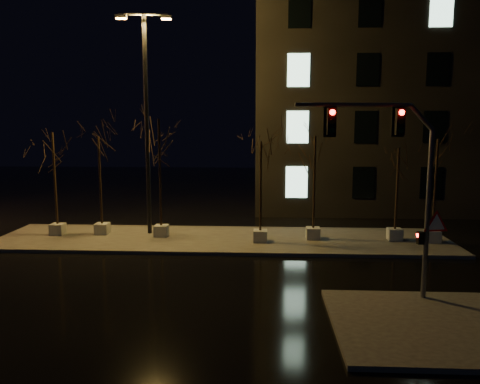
{
  "coord_description": "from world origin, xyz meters",
  "views": [
    {
      "loc": [
        2.04,
        -16.22,
        5.68
      ],
      "look_at": [
        1.01,
        3.53,
        2.8
      ],
      "focal_mm": 35.0,
      "sensor_mm": 36.0,
      "label": 1
    }
  ],
  "objects": [
    {
      "name": "ground",
      "position": [
        0.0,
        0.0,
        0.0
      ],
      "size": [
        90.0,
        90.0,
        0.0
      ],
      "primitive_type": "plane",
      "color": "black",
      "rests_on": "ground"
    },
    {
      "name": "median",
      "position": [
        0.0,
        6.0,
        0.07
      ],
      "size": [
        22.0,
        5.0,
        0.15
      ],
      "primitive_type": "cube",
      "color": "#43403B",
      "rests_on": "ground"
    },
    {
      "name": "sidewalk_corner",
      "position": [
        7.5,
        -3.5,
        0.07
      ],
      "size": [
        7.0,
        5.0,
        0.15
      ],
      "primitive_type": "cube",
      "color": "#43403B",
      "rests_on": "ground"
    },
    {
      "name": "building",
      "position": [
        14.0,
        18.0,
        7.5
      ],
      "size": [
        25.0,
        12.0,
        15.0
      ],
      "primitive_type": "cube",
      "color": "black",
      "rests_on": "ground"
    },
    {
      "name": "tree_0",
      "position": [
        -8.37,
        6.35,
        4.14
      ],
      "size": [
        1.8,
        1.8,
        5.26
      ],
      "color": "#B1B1A5",
      "rests_on": "median"
    },
    {
      "name": "tree_1",
      "position": [
        -6.15,
        6.58,
        3.97
      ],
      "size": [
        1.8,
        1.8,
        5.03
      ],
      "color": "#B1B1A5",
      "rests_on": "median"
    },
    {
      "name": "tree_2",
      "position": [
        -3.06,
        6.28,
        4.65
      ],
      "size": [
        1.8,
        1.8,
        5.93
      ],
      "color": "#B1B1A5",
      "rests_on": "median"
    },
    {
      "name": "tree_3",
      "position": [
        1.87,
        5.45,
        3.85
      ],
      "size": [
        1.8,
        1.8,
        4.87
      ],
      "color": "#B1B1A5",
      "rests_on": "median"
    },
    {
      "name": "tree_4",
      "position": [
        4.43,
        6.13,
        4.02
      ],
      "size": [
        1.8,
        1.8,
        5.1
      ],
      "color": "#B1B1A5",
      "rests_on": "median"
    },
    {
      "name": "tree_5",
      "position": [
        8.34,
        6.09,
        3.59
      ],
      "size": [
        1.8,
        1.8,
        4.53
      ],
      "color": "#B1B1A5",
      "rests_on": "median"
    },
    {
      "name": "tree_6",
      "position": [
        10.0,
        5.78,
        3.94
      ],
      "size": [
        1.8,
        1.8,
        4.99
      ],
      "color": "#B1B1A5",
      "rests_on": "median"
    },
    {
      "name": "traffic_signal_mast",
      "position": [
        6.2,
        -1.67,
        4.19
      ],
      "size": [
        5.0,
        0.85,
        6.16
      ],
      "rotation": [
        0.0,
        0.0,
        0.16
      ],
      "color": "#57595E",
      "rests_on": "sidewalk_corner"
    },
    {
      "name": "streetlight_main",
      "position": [
        -3.79,
        6.89,
        6.38
      ],
      "size": [
        2.7,
        0.56,
        10.79
      ],
      "rotation": [
        0.0,
        0.0,
        0.1
      ],
      "color": "black",
      "rests_on": "median"
    }
  ]
}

